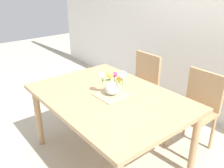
# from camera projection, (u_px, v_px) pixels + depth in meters

# --- Properties ---
(ground_plane) EXTENTS (12.00, 12.00, 0.00)m
(ground_plane) POSITION_uv_depth(u_px,v_px,m) (109.00, 157.00, 2.68)
(ground_plane) COLOR #B7AD99
(back_wall) EXTENTS (7.00, 0.10, 2.80)m
(back_wall) POSITION_uv_depth(u_px,v_px,m) (209.00, 14.00, 3.04)
(back_wall) COLOR silver
(back_wall) RESTS_ON ground_plane
(dining_table) EXTENTS (1.56, 1.11, 0.76)m
(dining_table) POSITION_uv_depth(u_px,v_px,m) (109.00, 103.00, 2.41)
(dining_table) COLOR tan
(dining_table) RESTS_ON ground_plane
(chair_left) EXTENTS (0.42, 0.42, 0.90)m
(chair_left) POSITION_uv_depth(u_px,v_px,m) (141.00, 82.00, 3.29)
(chair_left) COLOR tan
(chair_left) RESTS_ON ground_plane
(chair_right) EXTENTS (0.42, 0.42, 0.90)m
(chair_right) POSITION_uv_depth(u_px,v_px,m) (197.00, 106.00, 2.68)
(chair_right) COLOR tan
(chair_right) RESTS_ON ground_plane
(placemat) EXTENTS (0.29, 0.29, 0.01)m
(placemat) POSITION_uv_depth(u_px,v_px,m) (112.00, 95.00, 2.38)
(placemat) COLOR tan
(placemat) RESTS_ON dining_table
(flower_vase) EXTENTS (0.25, 0.20, 0.26)m
(flower_vase) POSITION_uv_depth(u_px,v_px,m) (112.00, 83.00, 2.33)
(flower_vase) COLOR silver
(flower_vase) RESTS_ON placemat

